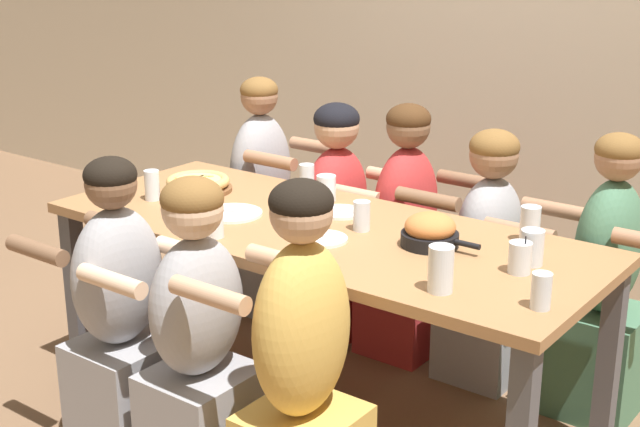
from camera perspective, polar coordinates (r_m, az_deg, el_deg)
ground_plane at (r=3.66m, az=0.00°, el=-12.31°), size 18.00×18.00×0.00m
dining_table at (r=3.37m, az=0.00°, el=-2.15°), size 2.14×0.86×0.77m
pizza_board_main at (r=3.82m, az=-7.81°, el=1.91°), size 0.29×0.29×0.06m
skillet_bowl at (r=3.15m, az=7.07°, el=-1.15°), size 0.30×0.21×0.12m
empty_plate_a at (r=3.49m, az=1.29°, el=0.09°), size 0.18×0.18×0.02m
empty_plate_b at (r=3.19m, az=0.14°, el=-1.64°), size 0.18×0.18×0.02m
empty_plate_c at (r=3.49m, az=-5.66°, el=0.01°), size 0.24×0.24×0.02m
cocktail_glass_blue at (r=2.95m, az=12.67°, el=-2.87°), size 0.08×0.08×0.13m
drinking_glass_a at (r=3.65m, az=0.40°, el=1.53°), size 0.08×0.08×0.11m
drinking_glass_b at (r=2.75m, az=7.73°, el=-3.71°), size 0.08×0.08×0.15m
drinking_glass_c at (r=3.23m, az=-6.72°, el=-0.68°), size 0.06×0.06×0.11m
drinking_glass_d at (r=2.69m, az=13.97°, el=-4.96°), size 0.06×0.06×0.11m
drinking_glass_e at (r=3.29m, az=2.68°, el=-0.23°), size 0.06×0.06×0.11m
drinking_glass_f at (r=3.24m, az=13.30°, el=-0.68°), size 0.07×0.07×0.13m
drinking_glass_g at (r=3.72m, az=-0.85°, el=2.06°), size 0.06×0.06×0.13m
drinking_glass_h at (r=3.03m, az=13.41°, el=-2.22°), size 0.08×0.08×0.12m
drinking_glass_i at (r=3.72m, az=-10.70°, el=1.68°), size 0.06×0.06×0.12m
diner_far_left at (r=4.41m, az=-3.73°, el=0.49°), size 0.51×0.40×1.17m
diner_far_right at (r=3.60m, az=17.82°, el=-4.75°), size 0.51×0.40×1.13m
diner_far_center at (r=3.94m, az=5.50°, el=-1.82°), size 0.51×0.40×1.14m
diner_near_center at (r=3.00m, az=-7.81°, el=-8.68°), size 0.51×0.40×1.10m
diner_near_midleft at (r=3.26m, az=-12.66°, el=-6.85°), size 0.51×0.40×1.11m
diner_near_midright at (r=2.73m, az=-1.20°, el=-10.76°), size 0.51×0.40×1.17m
diner_far_midleft at (r=4.14m, az=1.07°, el=-0.90°), size 0.51×0.40×1.10m
diner_far_midright at (r=3.77m, az=10.71°, el=-3.35°), size 0.51×0.40×1.08m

